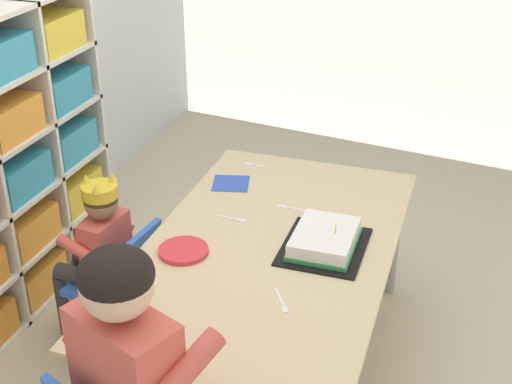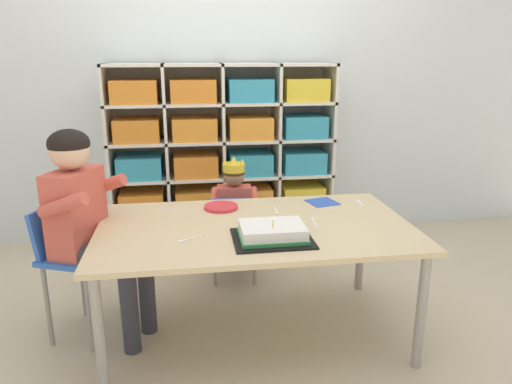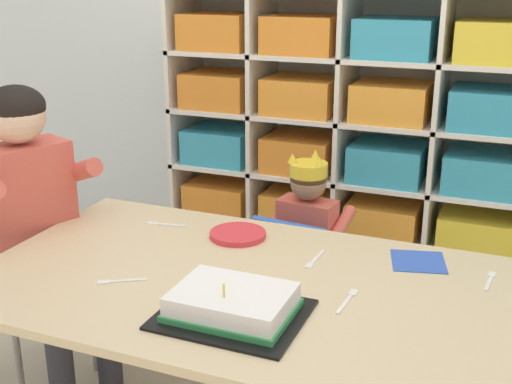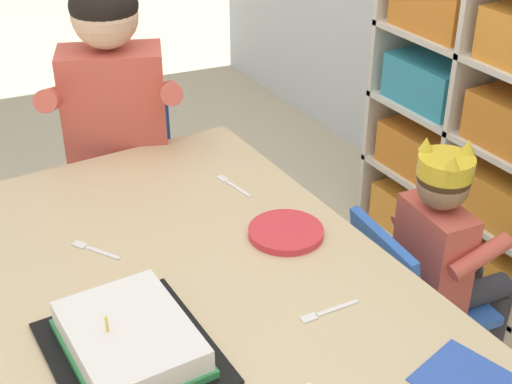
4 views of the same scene
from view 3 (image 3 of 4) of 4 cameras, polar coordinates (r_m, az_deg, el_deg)
name	(u,v)px [view 3 (image 3 of 4)]	position (r m, az deg, el deg)	size (l,w,h in m)	color
storage_cubby_shelf	(345,153)	(3.00, 7.65, 3.37)	(1.61, 0.37, 1.34)	silver
activity_table	(245,297)	(1.89, -0.95, -8.98)	(1.53, 0.89, 0.60)	#D1B789
classroom_chair_blue	(299,274)	(2.50, 3.76, -7.05)	(0.34, 0.35, 0.58)	blue
child_with_crown	(311,229)	(2.53, 4.79, -3.15)	(0.31, 0.31, 0.79)	#D15647
classroom_chair_adult_side	(27,259)	(2.50, -19.07, -5.50)	(0.41, 0.43, 0.69)	blue
adult_helper_seated	(36,208)	(2.33, -18.43, -1.32)	(0.49, 0.47, 1.07)	#D15647
birthday_cake_on_tray	(232,305)	(1.67, -2.04, -9.70)	(0.36, 0.30, 0.11)	black
paper_plate_stack	(238,234)	(2.15, -1.57, -3.67)	(0.18, 0.18, 0.02)	#DB333D
paper_napkin_square	(418,261)	(2.03, 13.78, -5.82)	(0.15, 0.15, 0.00)	#3356B7
fork_at_table_front_edge	(164,224)	(2.27, -7.95, -2.76)	(0.14, 0.03, 0.00)	white
fork_by_napkin	(315,260)	(1.99, 5.05, -5.86)	(0.02, 0.14, 0.00)	white
fork_beside_plate_stack	(348,300)	(1.77, 7.90, -9.16)	(0.03, 0.15, 0.00)	white
fork_near_child_seat	(119,281)	(1.89, -11.72, -7.51)	(0.12, 0.08, 0.00)	white
fork_scattered_mid_table	(490,280)	(1.97, 19.47, -7.12)	(0.03, 0.13, 0.00)	white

